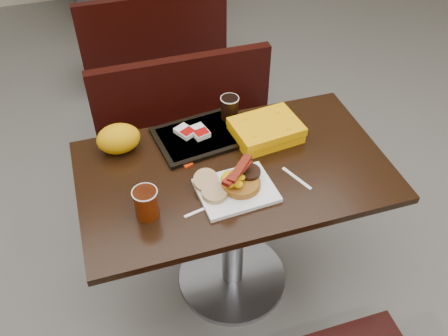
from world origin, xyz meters
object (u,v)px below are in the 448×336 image
object	(u,v)px
fork	(195,212)
paper_bag	(118,139)
hashbrown_sleeve_left	(185,132)
bench_far_s	(150,33)
platter	(236,190)
knife	(297,178)
coffee_cup_far	(230,108)
pancake_stack	(241,183)
bench_near_n	(193,136)
table_near	(233,230)
hashbrown_sleeve_right	(199,132)
coffee_cup_near	(146,203)
tray	(202,136)
clamshell	(266,130)

from	to	relation	value
fork	paper_bag	xyz separation A→B (m)	(-0.20, 0.41, 0.06)
hashbrown_sleeve_left	bench_far_s	bearing A→B (deg)	56.40
platter	knife	bearing A→B (deg)	-4.25
hashbrown_sleeve_left	coffee_cup_far	xyz separation A→B (m)	(0.21, 0.05, 0.04)
pancake_stack	bench_near_n	bearing A→B (deg)	89.28
bench_near_n	bench_far_s	xyz separation A→B (m)	(0.00, 1.20, 0.00)
table_near	fork	xyz separation A→B (m)	(-0.20, -0.18, 0.38)
hashbrown_sleeve_right	coffee_cup_far	bearing A→B (deg)	10.22
hashbrown_sleeve_right	coffee_cup_far	world-z (taller)	coffee_cup_far
coffee_cup_near	tray	xyz separation A→B (m)	(0.29, 0.35, -0.05)
hashbrown_sleeve_left	table_near	bearing A→B (deg)	-89.94
table_near	hashbrown_sleeve_left	distance (m)	0.49
clamshell	paper_bag	xyz separation A→B (m)	(-0.59, 0.10, 0.02)
knife	bench_near_n	bearing A→B (deg)	172.08
bench_far_s	pancake_stack	xyz separation A→B (m)	(-0.01, -2.01, 0.42)
tray	clamshell	size ratio (longest dim) A/B	1.39
bench_far_s	pancake_stack	bearing A→B (deg)	-90.29
bench_far_s	platter	world-z (taller)	platter
knife	hashbrown_sleeve_left	bearing A→B (deg)	-159.00
table_near	bench_near_n	size ratio (longest dim) A/B	1.20
pancake_stack	fork	bearing A→B (deg)	-161.99
knife	paper_bag	bearing A→B (deg)	-142.78
platter	fork	xyz separation A→B (m)	(-0.17, -0.05, -0.01)
coffee_cup_near	paper_bag	xyz separation A→B (m)	(-0.04, 0.37, 0.00)
coffee_cup_near	coffee_cup_far	xyz separation A→B (m)	(0.44, 0.43, 0.01)
platter	knife	size ratio (longest dim) A/B	1.87
bench_far_s	platter	distance (m)	2.06
platter	hashbrown_sleeve_left	distance (m)	0.38
coffee_cup_near	coffee_cup_far	bearing A→B (deg)	44.10
platter	coffee_cup_far	distance (m)	0.43
knife	coffee_cup_far	world-z (taller)	coffee_cup_far
hashbrown_sleeve_left	paper_bag	world-z (taller)	paper_bag
hashbrown_sleeve_left	hashbrown_sleeve_right	bearing A→B (deg)	-48.57
bench_far_s	clamshell	xyz separation A→B (m)	(0.18, -1.76, 0.43)
pancake_stack	knife	size ratio (longest dim) A/B	0.97
platter	knife	world-z (taller)	platter
bench_near_n	coffee_cup_far	distance (m)	0.62
coffee_cup_far	table_near	bearing A→B (deg)	-104.32
hashbrown_sleeve_right	clamshell	distance (m)	0.27
bench_near_n	tray	size ratio (longest dim) A/B	2.67
pancake_stack	clamshell	size ratio (longest dim) A/B	0.53
bench_near_n	clamshell	xyz separation A→B (m)	(0.18, -0.56, 0.43)
table_near	bench_far_s	size ratio (longest dim) A/B	1.20
fork	knife	xyz separation A→B (m)	(0.41, 0.05, -0.00)
bench_near_n	coffee_cup_near	distance (m)	1.01
coffee_cup_near	fork	size ratio (longest dim) A/B	0.99
pancake_stack	coffee_cup_near	size ratio (longest dim) A/B	1.24
pancake_stack	coffee_cup_near	distance (m)	0.36
platter	clamshell	size ratio (longest dim) A/B	1.03
fork	pancake_stack	bearing A→B (deg)	5.53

